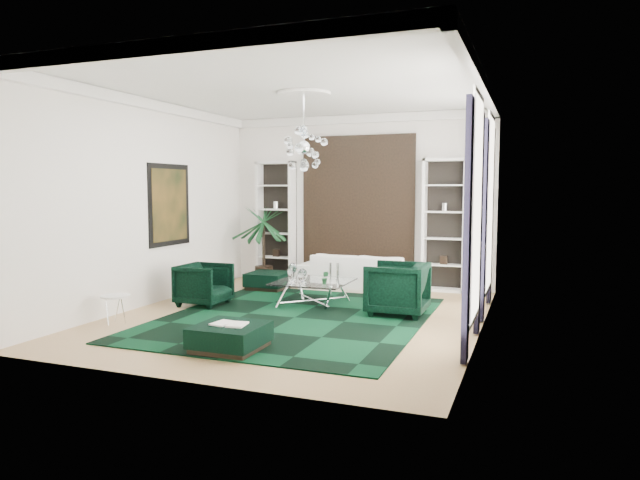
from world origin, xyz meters
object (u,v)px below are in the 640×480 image
at_px(ottoman_side, 269,281).
at_px(side_table, 116,310).
at_px(sofa, 362,272).
at_px(armchair_left, 204,284).
at_px(ottoman_front, 230,338).
at_px(coffee_table, 314,293).
at_px(palm, 264,233).
at_px(armchair_right, 397,289).

xyz_separation_m(ottoman_side, side_table, (-0.94, -3.69, 0.04)).
bearing_deg(side_table, ottoman_side, 75.67).
distance_m(sofa, ottoman_side, 2.02).
xyz_separation_m(armchair_left, ottoman_front, (1.94, -2.45, -0.22)).
height_order(sofa, armchair_left, armchair_left).
bearing_deg(ottoman_side, coffee_table, -38.39).
distance_m(armchair_left, side_table, 1.84).
bearing_deg(ottoman_side, side_table, -104.33).
relative_size(ottoman_side, palm, 0.36).
bearing_deg(armchair_right, ottoman_side, -114.85).
height_order(coffee_table, palm, palm).
xyz_separation_m(ottoman_front, palm, (-2.06, 5.20, 0.97)).
relative_size(armchair_left, armchair_right, 0.86).
bearing_deg(side_table, coffee_table, 45.50).
relative_size(armchair_right, ottoman_front, 1.13).
xyz_separation_m(armchair_left, side_table, (-0.56, -1.74, -0.17)).
xyz_separation_m(coffee_table, ottoman_side, (-1.51, 1.19, -0.04)).
bearing_deg(coffee_table, side_table, -134.50).
relative_size(armchair_left, ottoman_front, 0.98).
xyz_separation_m(sofa, armchair_left, (-2.25, -2.69, 0.01)).
xyz_separation_m(armchair_left, coffee_table, (1.89, 0.75, -0.16)).
relative_size(side_table, palm, 0.20).
xyz_separation_m(armchair_right, ottoman_side, (-3.16, 1.46, -0.27)).
bearing_deg(side_table, palm, 84.46).
bearing_deg(coffee_table, armchair_left, -158.43).
relative_size(sofa, ottoman_side, 3.16).
height_order(ottoman_front, side_table, side_table).
bearing_deg(coffee_table, sofa, 79.52).
relative_size(sofa, palm, 1.14).
bearing_deg(armchair_left, sofa, -39.96).
bearing_deg(ottoman_front, side_table, 164.09).
distance_m(ottoman_side, side_table, 3.81).
distance_m(ottoman_front, palm, 5.68).
relative_size(armchair_left, palm, 0.38).
height_order(armchair_right, coffee_table, armchair_right).
relative_size(armchair_left, ottoman_side, 1.04).
xyz_separation_m(ottoman_side, palm, (-0.51, 0.80, 0.96)).
relative_size(sofa, armchair_right, 2.61).
height_order(armchair_left, armchair_right, armchair_right).
distance_m(sofa, armchair_right, 2.56).
bearing_deg(armchair_right, sofa, -149.64).
height_order(coffee_table, ottoman_side, coffee_table).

